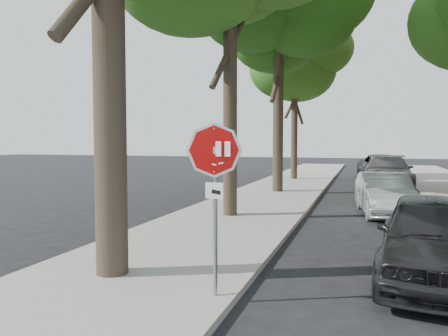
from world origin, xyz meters
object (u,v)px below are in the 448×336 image
at_px(stop_sign, 215,175).
at_px(tree_mid_b, 279,21).
at_px(car_a, 433,237).
at_px(car_c, 387,172).
at_px(car_d, 382,167).
at_px(car_b, 385,194).
at_px(tree_far, 295,64).

bearing_deg(stop_sign, tree_mid_b, 96.95).
relative_size(car_a, car_c, 0.77).
bearing_deg(car_d, car_a, -96.47).
distance_m(tree_mid_b, car_a, 14.83).
xyz_separation_m(tree_mid_b, car_b, (4.52, -4.97, -7.30)).
relative_size(tree_far, car_c, 1.59).
bearing_deg(tree_far, car_a, -74.29).
xyz_separation_m(stop_sign, car_c, (3.30, 17.89, -1.10)).
bearing_deg(car_d, tree_far, -158.33).
xyz_separation_m(tree_mid_b, car_a, (5.02, -11.93, -7.23)).
xyz_separation_m(car_a, car_c, (0.00, 15.67, 0.09)).
bearing_deg(stop_sign, car_b, 73.04).
bearing_deg(tree_mid_b, car_c, 36.65).
xyz_separation_m(car_a, car_d, (-0.02, 21.76, 0.03)).
relative_size(stop_sign, car_b, 0.62).
height_order(stop_sign, tree_mid_b, tree_mid_b).
relative_size(car_c, car_d, 1.03).
bearing_deg(tree_far, tree_mid_b, -87.56).
xyz_separation_m(stop_sign, car_b, (2.80, 9.18, -1.25)).
bearing_deg(car_a, car_b, 99.77).
distance_m(stop_sign, tree_far, 21.88).
height_order(tree_mid_b, car_d, tree_mid_b).
distance_m(tree_mid_b, car_c, 9.50).
bearing_deg(car_b, car_c, 79.62).
relative_size(stop_sign, car_a, 0.58).
bearing_deg(car_b, tree_mid_b, 125.24).
xyz_separation_m(tree_far, car_c, (5.32, -3.25, -6.36)).
bearing_deg(car_b, car_d, 81.07).
bearing_deg(tree_mid_b, car_b, -47.67).
height_order(tree_far, car_c, tree_far).
bearing_deg(car_c, stop_sign, -99.64).
relative_size(car_a, car_d, 0.79).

